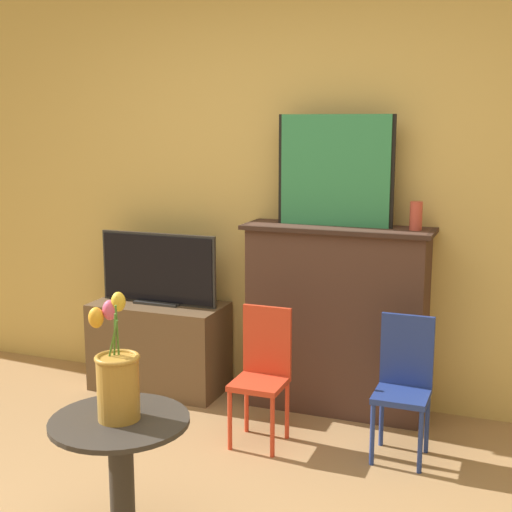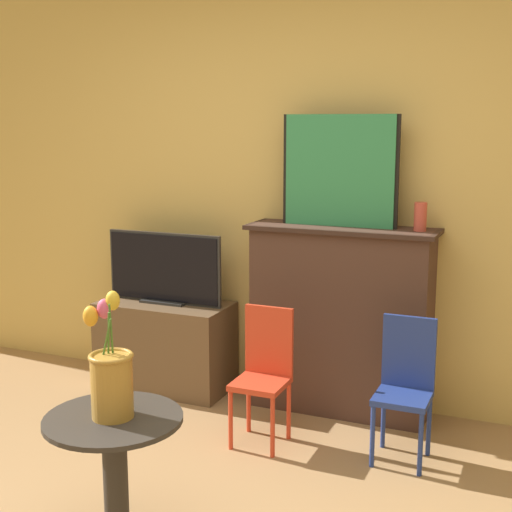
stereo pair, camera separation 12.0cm
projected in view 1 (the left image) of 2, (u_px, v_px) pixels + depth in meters
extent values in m
cube|color=#E0BC66|center=(301.00, 180.00, 4.30)|extent=(8.00, 0.06, 2.70)
cube|color=#4C3328|center=(336.00, 319.00, 4.18)|extent=(1.03, 0.31, 1.11)
cube|color=#35231C|center=(338.00, 229.00, 4.07)|extent=(1.09, 0.35, 0.02)
cube|color=black|center=(335.00, 171.00, 4.04)|extent=(0.67, 0.02, 0.63)
cube|color=#338E56|center=(335.00, 171.00, 4.03)|extent=(0.63, 0.02, 0.63)
cylinder|color=#CC4C3D|center=(416.00, 216.00, 3.91)|extent=(0.07, 0.07, 0.16)
cube|color=brown|center=(160.00, 346.00, 4.56)|extent=(0.84, 0.42, 0.56)
cube|color=#2D2D2D|center=(158.00, 302.00, 4.51)|extent=(0.30, 0.12, 0.01)
cube|color=#2D2D2D|center=(158.00, 268.00, 4.48)|extent=(0.79, 0.02, 0.45)
cube|color=black|center=(158.00, 269.00, 4.47)|extent=(0.76, 0.02, 0.42)
cylinder|color=red|center=(230.00, 420.00, 3.71)|extent=(0.02, 0.02, 0.32)
cylinder|color=red|center=(272.00, 427.00, 3.63)|extent=(0.02, 0.02, 0.32)
cylinder|color=red|center=(247.00, 404.00, 3.93)|extent=(0.02, 0.02, 0.32)
cylinder|color=red|center=(287.00, 410.00, 3.85)|extent=(0.02, 0.02, 0.32)
cube|color=red|center=(259.00, 384.00, 3.75)|extent=(0.27, 0.27, 0.03)
cube|color=red|center=(267.00, 340.00, 3.82)|extent=(0.27, 0.02, 0.37)
cylinder|color=navy|center=(372.00, 435.00, 3.55)|extent=(0.02, 0.02, 0.32)
cylinder|color=navy|center=(420.00, 442.00, 3.46)|extent=(0.02, 0.02, 0.32)
cylinder|color=navy|center=(382.00, 417.00, 3.76)|extent=(0.02, 0.02, 0.32)
cylinder|color=navy|center=(427.00, 423.00, 3.68)|extent=(0.02, 0.02, 0.32)
cube|color=navy|center=(401.00, 396.00, 3.58)|extent=(0.27, 0.27, 0.03)
cube|color=navy|center=(407.00, 350.00, 3.66)|extent=(0.27, 0.02, 0.37)
cylinder|color=#332D28|center=(122.00, 489.00, 2.80)|extent=(0.10, 0.10, 0.55)
cylinder|color=#332D28|center=(120.00, 421.00, 2.75)|extent=(0.54, 0.54, 0.02)
cylinder|color=#B78433|center=(118.00, 389.00, 2.72)|extent=(0.16, 0.16, 0.25)
torus|color=#B78433|center=(117.00, 358.00, 2.70)|extent=(0.17, 0.17, 0.02)
cylinder|color=#477A2D|center=(111.00, 348.00, 2.71)|extent=(0.08, 0.02, 0.23)
ellipsoid|color=orange|center=(96.00, 318.00, 2.73)|extent=(0.06, 0.06, 0.08)
cylinder|color=#477A2D|center=(118.00, 341.00, 2.72)|extent=(0.02, 0.05, 0.29)
ellipsoid|color=gold|center=(118.00, 302.00, 2.73)|extent=(0.06, 0.06, 0.08)
cylinder|color=#477A2D|center=(115.00, 345.00, 2.72)|extent=(0.04, 0.04, 0.26)
ellipsoid|color=#E0517A|center=(110.00, 310.00, 2.74)|extent=(0.06, 0.06, 0.08)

